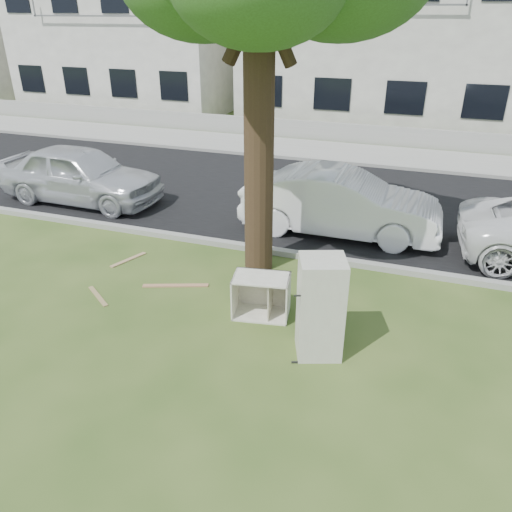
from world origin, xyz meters
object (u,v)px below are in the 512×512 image
(fridge, at_px, (320,308))
(cabinet, at_px, (261,296))
(car_left, at_px, (81,174))
(car_center, at_px, (341,203))

(fridge, relative_size, cabinet, 1.68)
(cabinet, xyz_separation_m, car_left, (-6.19, 3.65, 0.38))
(car_center, distance_m, car_left, 6.78)
(car_left, bearing_deg, fridge, -119.44)
(cabinet, distance_m, car_center, 3.86)
(cabinet, height_order, car_center, car_center)
(fridge, relative_size, car_center, 0.35)
(car_center, height_order, car_left, car_left)
(car_left, bearing_deg, cabinet, -119.36)
(cabinet, relative_size, car_left, 0.21)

